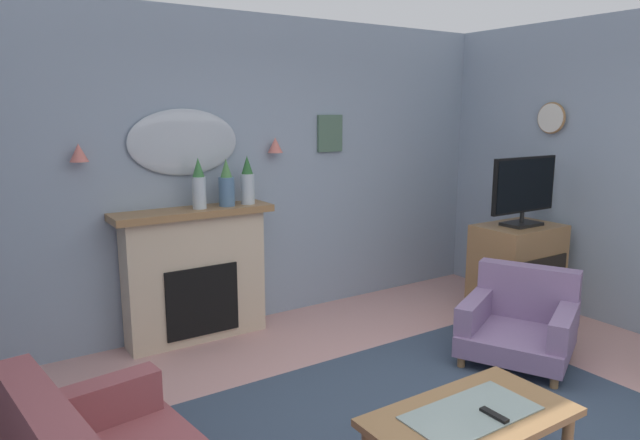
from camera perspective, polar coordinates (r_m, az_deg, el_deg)
name	(u,v)px	position (r m, az deg, el deg)	size (l,w,h in m)	color
wall_back	(249,172)	(5.33, -7.17, 4.80)	(6.44, 0.10, 2.83)	#8C9EB2
patterned_rug	(430,433)	(3.83, 10.95, -20.26)	(3.20, 2.40, 0.01)	#38475B
fireplace	(196,276)	(5.04, -12.34, -5.50)	(1.36, 0.36, 1.16)	beige
mantel_vase_left	(199,185)	(4.87, -12.05, 3.47)	(0.11, 0.11, 0.43)	silver
mantel_vase_centre	(227,186)	(4.97, -9.35, 3.41)	(0.14, 0.14, 0.41)	#4C7093
mantel_vase_right	(247,182)	(5.05, -7.29, 3.79)	(0.12, 0.12, 0.43)	silver
wall_mirror	(184,142)	(4.98, -13.48, 7.59)	(0.96, 0.06, 0.56)	#B2BCC6
wall_sconce_left	(79,153)	(4.71, -23.04, 6.23)	(0.14, 0.14, 0.14)	#D17066
wall_sconce_right	(275,145)	(5.29, -4.51, 7.50)	(0.14, 0.14, 0.14)	#D17066
wall_clock	(551,118)	(6.10, 22.19, 9.45)	(0.04, 0.31, 0.31)	silver
framed_picture	(330,133)	(5.67, 1.00, 8.68)	(0.28, 0.03, 0.36)	#4C6B56
coffee_table	(471,423)	(3.22, 14.88, -19.11)	(1.10, 0.60, 0.45)	olive
tv_remote	(494,416)	(3.18, 17.06, -18.24)	(0.04, 0.16, 0.02)	black
armchair_beside_couch	(520,321)	(4.92, 19.43, -9.54)	(1.09, 1.08, 0.71)	gray
tv_cabinet	(517,271)	(5.83, 19.11, -4.82)	(0.80, 0.57, 0.90)	olive
tv_flatscreen	(524,189)	(5.66, 19.78, 2.91)	(0.84, 0.24, 0.65)	black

